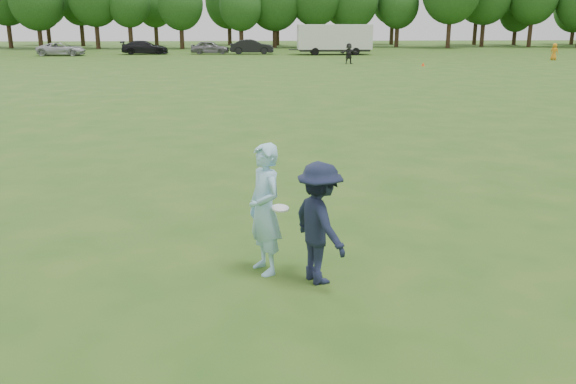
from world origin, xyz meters
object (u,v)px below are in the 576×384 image
at_px(player_far_c, 554,52).
at_px(cargo_trailer, 334,38).
at_px(thrower, 265,209).
at_px(car_c, 61,49).
at_px(defender, 320,223).
at_px(field_cone, 423,64).
at_px(car_f, 252,47).
at_px(car_d, 145,47).
at_px(player_far_d, 349,53).
at_px(car_e, 210,47).

bearing_deg(player_far_c, cargo_trailer, 23.83).
xyz_separation_m(thrower, car_c, (-20.46, 58.57, -0.36)).
xyz_separation_m(defender, field_cone, (13.35, 42.72, -0.80)).
bearing_deg(car_f, defender, -175.90).
bearing_deg(car_d, player_far_d, -132.99).
bearing_deg(cargo_trailer, player_far_d, -92.01).
bearing_deg(cargo_trailer, car_f, 170.22).
bearing_deg(defender, player_far_d, -33.90).
xyz_separation_m(defender, car_f, (-1.03, 60.73, -0.16)).
relative_size(car_d, field_cone, 16.91).
xyz_separation_m(player_far_d, car_d, (-20.34, 15.51, -0.16)).
xyz_separation_m(car_c, field_cone, (34.63, -16.27, -0.54)).
bearing_deg(defender, player_far_c, -54.03).
bearing_deg(thrower, defender, 38.13).
distance_m(car_d, car_f, 11.84).
relative_size(thrower, car_d, 0.41).
height_order(car_d, field_cone, car_d).
distance_m(car_c, car_f, 20.33).
bearing_deg(car_e, car_c, 99.31).
relative_size(player_far_d, car_f, 0.37).
bearing_deg(car_d, player_far_c, -111.94).
height_order(thrower, cargo_trailer, cargo_trailer).
xyz_separation_m(field_cone, cargo_trailer, (-5.39, 16.47, 1.63)).
height_order(thrower, car_c, thrower).
relative_size(car_c, car_d, 0.98).
bearing_deg(field_cone, player_far_d, 153.79).
bearing_deg(car_c, player_far_c, -101.13).
bearing_deg(thrower, car_f, 155.09).
relative_size(player_far_c, player_far_d, 0.89).
bearing_deg(car_c, car_f, -84.96).
bearing_deg(car_d, car_f, -97.50).
relative_size(defender, car_e, 0.45).
bearing_deg(thrower, car_e, 159.46).
distance_m(car_c, cargo_trailer, 29.26).
distance_m(car_d, car_e, 7.20).
relative_size(player_far_c, car_e, 0.37).
relative_size(car_c, field_cone, 16.55).
height_order(player_far_c, car_c, player_far_c).
relative_size(thrower, car_e, 0.49).
xyz_separation_m(player_far_d, car_c, (-28.76, 13.38, -0.20)).
bearing_deg(thrower, field_cone, 136.37).
height_order(car_f, cargo_trailer, cargo_trailer).
bearing_deg(car_f, car_e, 89.19).
bearing_deg(defender, thrower, 38.65).
bearing_deg(thrower, car_c, 174.15).
bearing_deg(car_e, cargo_trailer, -96.05).
relative_size(thrower, car_f, 0.44).
bearing_deg(field_cone, car_e, 136.04).
xyz_separation_m(defender, car_c, (-21.28, 58.98, -0.26)).
relative_size(player_far_d, field_cone, 5.96).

